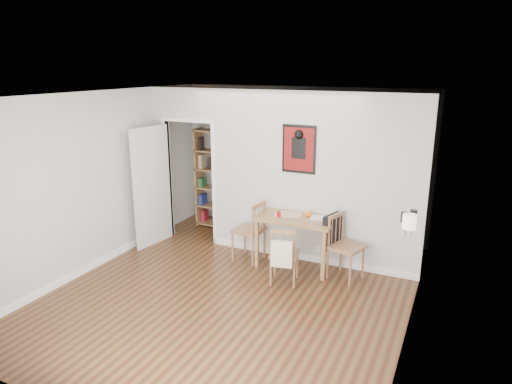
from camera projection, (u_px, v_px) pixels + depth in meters
The scene contains 15 objects.
ground at pixel (235, 290), 6.20m from camera, with size 5.20×5.20×0.00m, color #543A1B.
room_shell at pixel (280, 177), 6.98m from camera, with size 5.20×5.20×5.20m.
dining_table at pixel (297, 222), 6.78m from camera, with size 1.16×0.74×0.79m.
chair_left at pixel (249, 231), 7.07m from camera, with size 0.51×0.51×0.94m.
chair_right at pixel (345, 246), 6.43m from camera, with size 0.63×0.58×0.94m.
chair_front at pixel (284, 254), 6.31m from camera, with size 0.50×0.54×0.84m.
bookshelf at pixel (216, 179), 8.44m from camera, with size 0.78×0.31×1.84m.
fireplace at pixel (406, 270), 5.37m from camera, with size 0.45×1.25×1.16m.
red_glass at pixel (279, 214), 6.73m from camera, with size 0.06×0.06×0.08m, color maroon.
orange_fruit at pixel (308, 214), 6.72m from camera, with size 0.09×0.09×0.09m, color orange.
placemat at pixel (288, 214), 6.83m from camera, with size 0.40×0.30×0.00m, color beige.
notebook at pixel (321, 218), 6.66m from camera, with size 0.29×0.21×0.01m, color silver.
mantel_lamp at pixel (410, 223), 4.90m from camera, with size 0.16×0.16×0.25m.
ceramic_jar_a at pixel (405, 217), 5.37m from camera, with size 0.10×0.10×0.12m, color black.
ceramic_jar_b at pixel (414, 214), 5.49m from camera, with size 0.09×0.09×0.11m, color black.
Camera 1 is at (2.64, -4.96, 2.95)m, focal length 32.00 mm.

